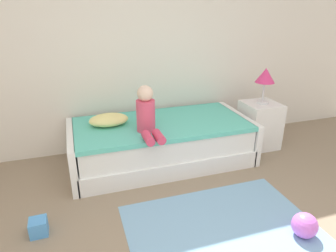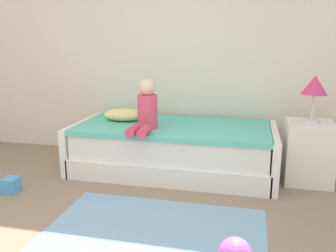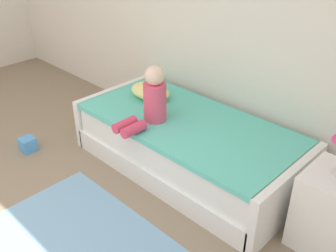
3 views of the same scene
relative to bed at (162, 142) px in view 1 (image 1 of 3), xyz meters
The scene contains 9 objects.
wall_rear 1.37m from the bed, 111.82° to the left, with size 7.20×0.10×2.90m, color silver.
bed is the anchor object (origin of this frame).
nightstand 1.35m from the bed, ahead, with size 0.44×0.44×0.60m, color white.
table_lamp 1.52m from the bed, ahead, with size 0.24×0.24×0.45m.
child_figure 0.56m from the bed, 134.76° to the right, with size 0.20×0.51×0.50m.
pillow 0.68m from the bed, behind, with size 0.44×0.30×0.13m, color #F2E58C.
toy_ball 1.76m from the bed, 65.31° to the right, with size 0.21×0.21×0.21m, color #CC66D8.
area_rug 1.33m from the bed, 83.81° to the right, with size 1.60×1.10×0.01m, color #7AA8CC.
toy_block 1.62m from the bed, 145.97° to the right, with size 0.14×0.14×0.14m, color #4C99E5.
Camera 1 is at (-0.69, -1.09, 1.76)m, focal length 31.88 mm.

